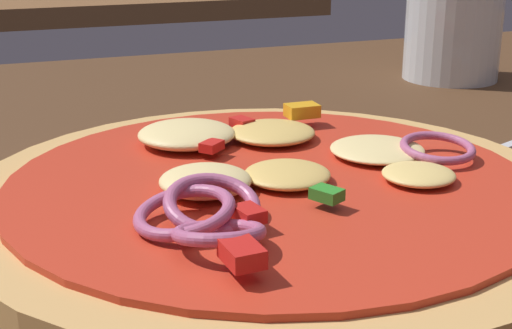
# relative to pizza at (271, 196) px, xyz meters

# --- Properties ---
(dining_table) EXTENTS (1.41, 0.90, 0.03)m
(dining_table) POSITION_rel_pizza_xyz_m (0.05, -0.03, -0.03)
(dining_table) COLOR #4C301C
(dining_table) RESTS_ON ground
(pizza) EXTENTS (0.28, 0.28, 0.03)m
(pizza) POSITION_rel_pizza_xyz_m (0.00, 0.00, 0.00)
(pizza) COLOR tan
(pizza) RESTS_ON dining_table
(beer_glass) EXTENTS (0.08, 0.08, 0.10)m
(beer_glass) POSITION_rel_pizza_xyz_m (0.25, 0.23, 0.03)
(beer_glass) COLOR silver
(beer_glass) RESTS_ON dining_table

